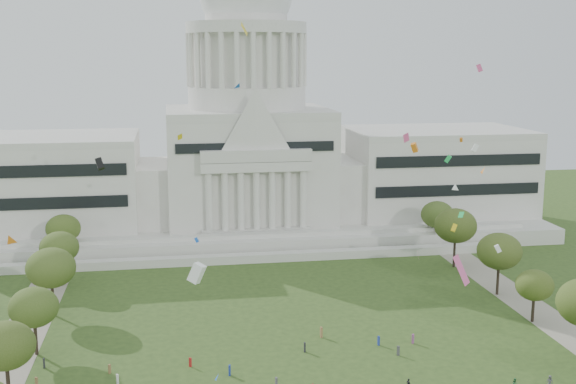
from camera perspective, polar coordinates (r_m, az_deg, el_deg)
capitol at (r=200.24m, az=-3.20°, el=3.17°), size 160.00×64.50×91.30m
path_left at (r=126.69m, az=-21.31°, el=-12.68°), size 8.00×160.00×0.04m
path_right at (r=141.85m, az=20.89°, el=-10.10°), size 8.00×160.00×0.04m
row_tree_l_2 at (r=111.42m, az=-21.44°, el=-11.25°), size 8.42×8.42×11.97m
row_tree_l_3 at (r=126.60m, az=-19.46°, el=-8.59°), size 8.12×8.12×11.55m
row_tree_r_3 at (r=141.54m, az=18.90°, el=-6.98°), size 7.01×7.01×9.98m
row_tree_l_4 at (r=143.62m, az=-18.23°, el=-5.72°), size 9.29×9.29×13.21m
row_tree_r_4 at (r=154.34m, az=16.36°, el=-4.51°), size 9.19×9.19×13.06m
row_tree_l_5 at (r=161.76m, az=-17.62°, el=-4.20°), size 8.33×8.33×11.85m
row_tree_r_5 at (r=171.47m, az=13.10°, el=-2.61°), size 9.82×9.82×13.96m
row_tree_l_6 at (r=179.44m, az=-17.34°, el=-2.77°), size 8.19×8.19×11.64m
row_tree_r_6 at (r=188.90m, az=11.72°, el=-1.76°), size 8.42×8.42×11.97m
person_0 at (r=117.77m, az=19.98°, el=-13.91°), size 1.13×1.08×1.95m
person_2 at (r=115.31m, az=17.50°, el=-14.30°), size 1.11×0.93×1.95m
person_10 at (r=111.98m, az=9.50°, el=-14.76°), size 0.82×1.15×1.77m
kite_swarm at (r=96.04m, az=6.09°, el=-0.85°), size 80.71×97.15×62.57m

